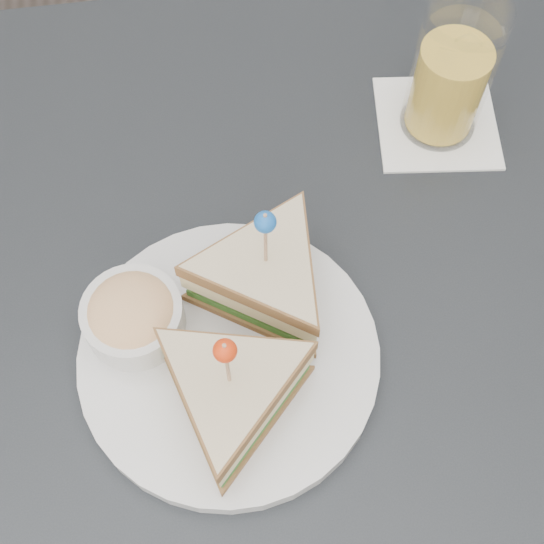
{
  "coord_description": "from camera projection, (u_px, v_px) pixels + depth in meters",
  "views": [
    {
      "loc": [
        -0.03,
        -0.28,
        1.36
      ],
      "look_at": [
        0.01,
        0.01,
        0.8
      ],
      "focal_mm": 50.0,
      "sensor_mm": 36.0,
      "label": 1
    }
  ],
  "objects": [
    {
      "name": "ground_plane",
      "position": [
        267.0,
        485.0,
        1.33
      ],
      "size": [
        3.5,
        3.5,
        0.0
      ],
      "primitive_type": "plane",
      "color": "#3F3833"
    },
    {
      "name": "table",
      "position": [
        263.0,
        342.0,
        0.74
      ],
      "size": [
        0.8,
        0.8,
        0.75
      ],
      "color": "black",
      "rests_on": "ground"
    },
    {
      "name": "plate_meal",
      "position": [
        233.0,
        337.0,
        0.61
      ],
      "size": [
        0.31,
        0.31,
        0.15
      ],
      "rotation": [
        0.0,
        0.0,
        0.29
      ],
      "color": "silver",
      "rests_on": "table"
    },
    {
      "name": "drink_set",
      "position": [
        450.0,
        78.0,
        0.7
      ],
      "size": [
        0.13,
        0.13,
        0.15
      ],
      "rotation": [
        0.0,
        0.0,
        -0.11
      ],
      "color": "white",
      "rests_on": "table"
    }
  ]
}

